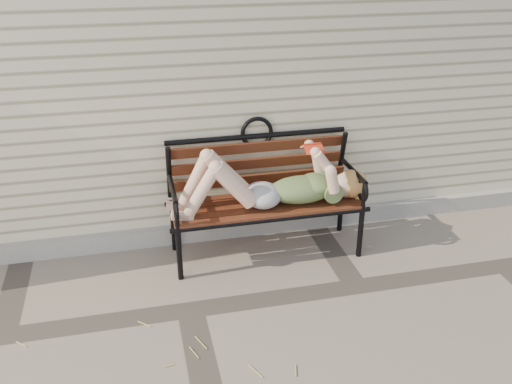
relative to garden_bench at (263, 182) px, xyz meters
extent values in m
plane|color=#7B6D5F|center=(-0.71, -0.73, -0.60)|extent=(80.00, 80.00, 0.00)
cube|color=beige|center=(-0.71, 2.27, 0.90)|extent=(8.00, 4.00, 3.00)
cube|color=#AEA69D|center=(-0.71, 0.24, -0.52)|extent=(8.00, 0.10, 0.15)
cylinder|color=black|center=(-0.73, -0.32, -0.38)|extent=(0.04, 0.04, 0.44)
cylinder|color=black|center=(-0.73, 0.12, -0.38)|extent=(0.04, 0.04, 0.44)
cylinder|color=black|center=(0.73, -0.32, -0.38)|extent=(0.04, 0.04, 0.44)
cylinder|color=black|center=(0.73, 0.12, -0.38)|extent=(0.04, 0.04, 0.44)
cube|color=#5D2817|center=(0.00, -0.10, -0.16)|extent=(1.50, 0.48, 0.03)
cylinder|color=black|center=(0.00, -0.32, -0.18)|extent=(1.57, 0.04, 0.04)
cylinder|color=black|center=(0.00, 0.12, -0.18)|extent=(1.57, 0.04, 0.04)
torus|color=black|center=(0.00, 0.23, 0.33)|extent=(0.27, 0.04, 0.27)
ellipsoid|color=#0B384D|center=(0.28, -0.13, -0.04)|extent=(0.53, 0.31, 0.21)
ellipsoid|color=#0B384D|center=(0.39, -0.13, 0.00)|extent=(0.26, 0.30, 0.16)
ellipsoid|color=silver|center=(-0.04, -0.13, -0.05)|extent=(0.30, 0.33, 0.19)
sphere|color=beige|center=(0.66, -0.13, -0.04)|extent=(0.22, 0.22, 0.22)
ellipsoid|color=#E7A457|center=(0.71, -0.13, -0.03)|extent=(0.25, 0.25, 0.23)
cube|color=red|center=(0.35, -0.13, 0.33)|extent=(0.14, 0.02, 0.02)
cube|color=white|center=(0.35, -0.17, 0.31)|extent=(0.14, 0.09, 0.05)
cube|color=white|center=(0.35, -0.09, 0.31)|extent=(0.14, 0.09, 0.05)
cube|color=red|center=(0.35, -0.18, 0.31)|extent=(0.15, 0.09, 0.05)
cube|color=red|center=(0.35, -0.09, 0.31)|extent=(0.15, 0.09, 0.05)
cylinder|color=tan|center=(-1.02, -0.91, -0.59)|extent=(0.01, 0.10, 0.01)
cylinder|color=tan|center=(0.09, -0.83, -0.59)|extent=(0.15, 0.04, 0.01)
cylinder|color=tan|center=(-0.11, -1.00, -0.59)|extent=(0.06, 0.14, 0.01)
cylinder|color=tan|center=(0.14, -1.29, -0.59)|extent=(0.07, 0.04, 0.01)
cylinder|color=tan|center=(-1.67, -0.98, -0.59)|extent=(0.03, 0.09, 0.01)
cylinder|color=tan|center=(-1.52, -0.65, -0.59)|extent=(0.06, 0.07, 0.01)
cylinder|color=tan|center=(0.21, -1.53, -0.59)|extent=(0.06, 0.11, 0.01)
cylinder|color=tan|center=(-0.33, -1.14, -0.59)|extent=(0.10, 0.06, 0.01)
cylinder|color=tan|center=(-0.86, -0.72, -0.59)|extent=(0.09, 0.04, 0.01)
camera|label=1|loc=(-1.00, -4.02, 1.89)|focal=40.00mm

